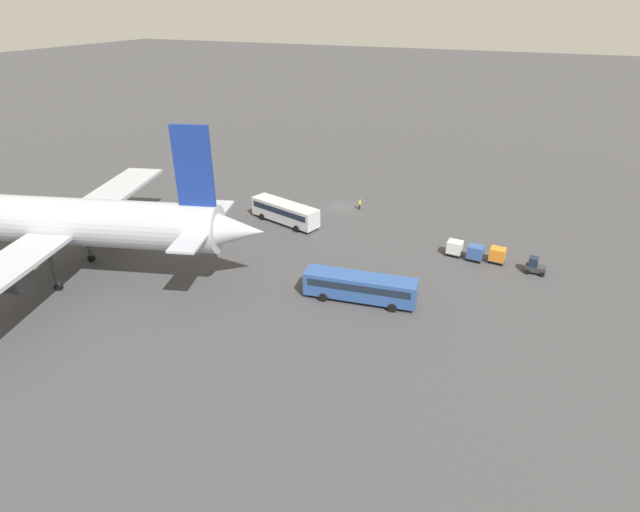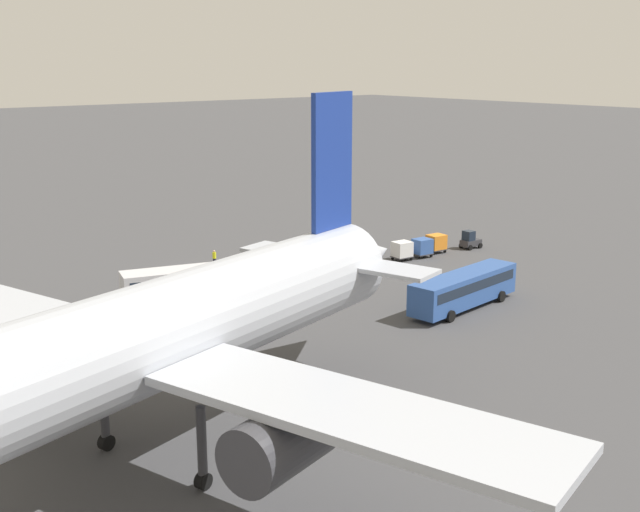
{
  "view_description": "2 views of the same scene",
  "coord_description": "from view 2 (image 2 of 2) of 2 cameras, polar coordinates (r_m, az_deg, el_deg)",
  "views": [
    {
      "loc": [
        -27.81,
        72.15,
        30.68
      ],
      "look_at": [
        -6.84,
        23.99,
        3.55
      ],
      "focal_mm": 28.0,
      "sensor_mm": 36.0,
      "label": 1
    },
    {
      "loc": [
        39.07,
        70.26,
        21.15
      ],
      "look_at": [
        -2.72,
        18.28,
        4.75
      ],
      "focal_mm": 45.0,
      "sensor_mm": 36.0,
      "label": 2
    }
  ],
  "objects": [
    {
      "name": "ground_plane",
      "position": [
        83.13,
        -9.4,
        -1.11
      ],
      "size": [
        600.0,
        600.0,
        0.0
      ],
      "primitive_type": "plane",
      "color": "#424244"
    },
    {
      "name": "airplane",
      "position": [
        41.09,
        -13.88,
        -6.47
      ],
      "size": [
        51.5,
        44.29,
        19.11
      ],
      "rotation": [
        0.0,
        0.0,
        0.28
      ],
      "color": "#B2B7C1",
      "rests_on": "ground"
    },
    {
      "name": "shuttle_bus_near",
      "position": [
        72.1,
        -9.35,
        -1.84
      ],
      "size": [
        11.96,
        5.94,
        3.2
      ],
      "rotation": [
        0.0,
        0.0,
        -0.28
      ],
      "color": "silver",
      "rests_on": "ground"
    },
    {
      "name": "shuttle_bus_far",
      "position": [
        70.77,
        10.2,
        -2.2
      ],
      "size": [
        12.96,
        4.36,
        3.13
      ],
      "rotation": [
        0.0,
        0.0,
        0.13
      ],
      "color": "#2D5199",
      "rests_on": "ground"
    },
    {
      "name": "baggage_tug",
      "position": [
        93.55,
        10.62,
        1.1
      ],
      "size": [
        2.42,
        1.66,
        2.1
      ],
      "rotation": [
        0.0,
        0.0,
        -0.02
      ],
      "color": "#333338",
      "rests_on": "ground"
    },
    {
      "name": "worker_person",
      "position": [
        84.72,
        -7.52,
        -0.15
      ],
      "size": [
        0.38,
        0.38,
        1.74
      ],
      "color": "#1E1E2D",
      "rests_on": "ground"
    },
    {
      "name": "cargo_cart_orange",
      "position": [
        90.74,
        8.27,
        0.97
      ],
      "size": [
        2.12,
        1.83,
        2.06
      ],
      "rotation": [
        0.0,
        0.0,
        -0.08
      ],
      "color": "#38383D",
      "rests_on": "ground"
    },
    {
      "name": "cargo_cart_blue",
      "position": [
        88.48,
        7.29,
        0.67
      ],
      "size": [
        2.12,
        1.83,
        2.06
      ],
      "rotation": [
        0.0,
        0.0,
        -0.08
      ],
      "color": "#38383D",
      "rests_on": "ground"
    },
    {
      "name": "cargo_cart_white",
      "position": [
        86.84,
        5.86,
        0.46
      ],
      "size": [
        2.12,
        1.83,
        2.06
      ],
      "rotation": [
        0.0,
        0.0,
        -0.08
      ],
      "color": "#38383D",
      "rests_on": "ground"
    }
  ]
}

